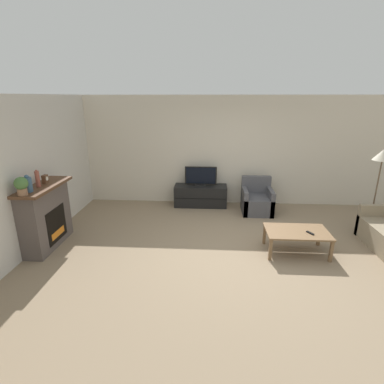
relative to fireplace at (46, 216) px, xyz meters
name	(u,v)px	position (x,y,z in m)	size (l,w,h in m)	color
ground_plane	(233,250)	(3.41, 0.04, -0.60)	(24.00, 24.00, 0.00)	#89755B
wall_back	(228,151)	(3.41, 2.62, 0.75)	(12.00, 0.06, 2.70)	beige
wall_left	(29,175)	(-0.21, 0.04, 0.75)	(0.06, 12.00, 2.70)	beige
fireplace	(46,216)	(0.00, 0.00, 0.00)	(0.48, 1.29, 1.17)	#564C47
mantel_vase_left	(28,184)	(0.02, -0.39, 0.71)	(0.13, 0.13, 0.29)	#385670
mantel_vase_centre_left	(38,179)	(0.02, -0.10, 0.72)	(0.07, 0.07, 0.30)	#994C3D
mantel_clock	(45,179)	(0.02, 0.13, 0.65)	(0.08, 0.11, 0.15)	brown
potted_plant	(21,185)	(0.02, -0.55, 0.74)	(0.21, 0.21, 0.29)	#936B4C
tv_stand	(201,196)	(2.74, 2.31, -0.33)	(1.31, 0.49, 0.53)	black
tv	(201,177)	(2.74, 2.31, 0.16)	(0.79, 0.18, 0.49)	black
armchair	(257,201)	(4.09, 1.97, -0.32)	(0.70, 0.76, 0.82)	#4C4C51
coffee_table	(297,233)	(4.51, 0.02, -0.23)	(1.08, 0.68, 0.42)	brown
remote	(310,233)	(4.70, -0.08, -0.17)	(0.11, 0.15, 0.02)	black
floor_lamp	(382,160)	(6.32, 1.11, 0.89)	(0.36, 0.36, 1.69)	black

